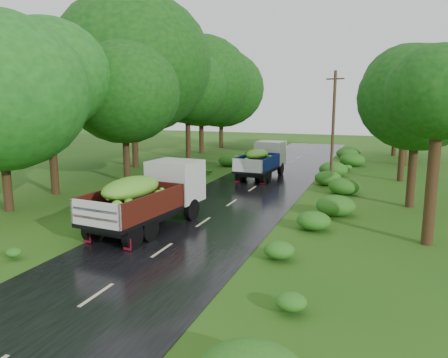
% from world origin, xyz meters
% --- Properties ---
extents(ground, '(120.00, 120.00, 0.00)m').
position_xyz_m(ground, '(0.00, 0.00, 0.00)').
color(ground, '#1A4E10').
rests_on(ground, ground).
extents(road, '(6.50, 80.00, 0.02)m').
position_xyz_m(road, '(0.00, 5.00, 0.01)').
color(road, black).
rests_on(road, ground).
extents(road_lines, '(0.12, 69.60, 0.00)m').
position_xyz_m(road_lines, '(0.00, 6.00, 0.02)').
color(road_lines, '#BFB78C').
rests_on(road_lines, road).
extents(truck_near, '(2.94, 6.66, 2.71)m').
position_xyz_m(truck_near, '(-1.82, 6.55, 1.53)').
color(truck_near, black).
rests_on(truck_near, ground).
extents(truck_far, '(2.41, 5.92, 2.44)m').
position_xyz_m(truck_far, '(-0.45, 20.14, 1.38)').
color(truck_far, black).
rests_on(truck_far, ground).
extents(utility_pole, '(1.25, 0.54, 7.45)m').
position_xyz_m(utility_pole, '(4.25, 21.06, 3.83)').
color(utility_pole, '#382616').
rests_on(utility_pole, ground).
extents(trees_left, '(7.25, 34.77, 10.56)m').
position_xyz_m(trees_left, '(-10.20, 22.43, 6.93)').
color(trees_left, black).
rests_on(trees_left, ground).
extents(trees_right, '(4.49, 31.34, 8.37)m').
position_xyz_m(trees_right, '(9.02, 24.95, 5.77)').
color(trees_right, black).
rests_on(trees_right, ground).
extents(shrubs, '(11.90, 44.00, 0.70)m').
position_xyz_m(shrubs, '(0.00, 14.00, 0.35)').
color(shrubs, '#2B6016').
rests_on(shrubs, ground).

